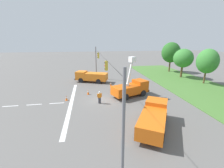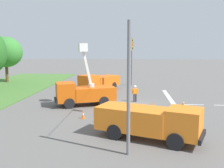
{
  "view_description": "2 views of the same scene",
  "coord_description": "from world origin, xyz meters",
  "px_view_note": "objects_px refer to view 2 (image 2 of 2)",
  "views": [
    {
      "loc": [
        20.45,
        -1.89,
        8.52
      ],
      "look_at": [
        -0.2,
        1.5,
        2.39
      ],
      "focal_mm": 24.0,
      "sensor_mm": 36.0,
      "label": 1
    },
    {
      "loc": [
        -26.63,
        -0.22,
        5.83
      ],
      "look_at": [
        -1.29,
        1.83,
        2.22
      ],
      "focal_mm": 42.0,
      "sensor_mm": 36.0,
      "label": 2
    }
  ],
  "objects_px": {
    "utility_truck_support_far": "(99,82)",
    "traffic_cone_mid_right": "(183,103)",
    "road_worker": "(135,93)",
    "traffic_cone_foreground_left": "(98,118)",
    "traffic_cone_foreground_right": "(83,115)",
    "traffic_cone_mid_left": "(152,106)",
    "utility_truck_bucket_lift": "(84,92)",
    "tree_east_end": "(6,52)",
    "utility_truck_support_near": "(149,120)"
  },
  "relations": [
    {
      "from": "traffic_cone_foreground_right",
      "to": "traffic_cone_mid_right",
      "type": "distance_m",
      "value": 10.38
    },
    {
      "from": "tree_east_end",
      "to": "traffic_cone_foreground_left",
      "type": "relative_size",
      "value": 10.1
    },
    {
      "from": "tree_east_end",
      "to": "utility_truck_support_far",
      "type": "height_order",
      "value": "tree_east_end"
    },
    {
      "from": "utility_truck_support_near",
      "to": "traffic_cone_mid_left",
      "type": "xyz_separation_m",
      "value": [
        7.55,
        -0.75,
        -0.82
      ]
    },
    {
      "from": "utility_truck_bucket_lift",
      "to": "utility_truck_support_far",
      "type": "xyz_separation_m",
      "value": [
        9.12,
        -0.35,
        -0.17
      ]
    },
    {
      "from": "traffic_cone_foreground_left",
      "to": "traffic_cone_foreground_right",
      "type": "height_order",
      "value": "traffic_cone_foreground_left"
    },
    {
      "from": "utility_truck_support_near",
      "to": "traffic_cone_mid_right",
      "type": "relative_size",
      "value": 9.4
    },
    {
      "from": "road_worker",
      "to": "traffic_cone_foreground_left",
      "type": "xyz_separation_m",
      "value": [
        -8.1,
        2.87,
        -0.64
      ]
    },
    {
      "from": "utility_truck_support_far",
      "to": "traffic_cone_mid_right",
      "type": "bearing_deg",
      "value": -132.97
    },
    {
      "from": "tree_east_end",
      "to": "utility_truck_bucket_lift",
      "type": "height_order",
      "value": "tree_east_end"
    },
    {
      "from": "traffic_cone_foreground_right",
      "to": "utility_truck_support_far",
      "type": "bearing_deg",
      "value": 2.1
    },
    {
      "from": "utility_truck_support_far",
      "to": "traffic_cone_mid_right",
      "type": "xyz_separation_m",
      "value": [
        -8.89,
        -9.54,
        -0.83
      ]
    },
    {
      "from": "traffic_cone_mid_left",
      "to": "traffic_cone_mid_right",
      "type": "bearing_deg",
      "value": -57.46
    },
    {
      "from": "traffic_cone_foreground_right",
      "to": "traffic_cone_foreground_left",
      "type": "bearing_deg",
      "value": -128.05
    },
    {
      "from": "tree_east_end",
      "to": "road_worker",
      "type": "relative_size",
      "value": 4.21
    },
    {
      "from": "utility_truck_support_far",
      "to": "traffic_cone_mid_right",
      "type": "height_order",
      "value": "utility_truck_support_far"
    },
    {
      "from": "tree_east_end",
      "to": "traffic_cone_mid_left",
      "type": "relative_size",
      "value": 8.98
    },
    {
      "from": "road_worker",
      "to": "traffic_cone_foreground_right",
      "type": "distance_m",
      "value": 8.23
    },
    {
      "from": "road_worker",
      "to": "traffic_cone_foreground_right",
      "type": "relative_size",
      "value": 2.75
    },
    {
      "from": "utility_truck_support_far",
      "to": "traffic_cone_foreground_left",
      "type": "bearing_deg",
      "value": -172.68
    },
    {
      "from": "traffic_cone_foreground_left",
      "to": "traffic_cone_foreground_right",
      "type": "xyz_separation_m",
      "value": [
        1.12,
        1.43,
        -0.05
      ]
    },
    {
      "from": "utility_truck_bucket_lift",
      "to": "utility_truck_support_near",
      "type": "bearing_deg",
      "value": -147.52
    },
    {
      "from": "utility_truck_bucket_lift",
      "to": "utility_truck_support_far",
      "type": "bearing_deg",
      "value": -2.18
    },
    {
      "from": "tree_east_end",
      "to": "traffic_cone_foreground_left",
      "type": "height_order",
      "value": "tree_east_end"
    },
    {
      "from": "utility_truck_support_near",
      "to": "traffic_cone_foreground_right",
      "type": "relative_size",
      "value": 10.94
    },
    {
      "from": "traffic_cone_foreground_left",
      "to": "utility_truck_support_near",
      "type": "bearing_deg",
      "value": -132.4
    },
    {
      "from": "utility_truck_support_near",
      "to": "road_worker",
      "type": "distance_m",
      "value": 11.47
    },
    {
      "from": "utility_truck_support_far",
      "to": "traffic_cone_foreground_left",
      "type": "distance_m",
      "value": 15.28
    },
    {
      "from": "utility_truck_support_near",
      "to": "traffic_cone_mid_right",
      "type": "distance_m",
      "value": 10.4
    },
    {
      "from": "tree_east_end",
      "to": "road_worker",
      "type": "distance_m",
      "value": 25.04
    },
    {
      "from": "utility_truck_bucket_lift",
      "to": "traffic_cone_mid_left",
      "type": "height_order",
      "value": "utility_truck_bucket_lift"
    },
    {
      "from": "tree_east_end",
      "to": "traffic_cone_foreground_right",
      "type": "bearing_deg",
      "value": -141.01
    },
    {
      "from": "traffic_cone_foreground_right",
      "to": "traffic_cone_mid_right",
      "type": "height_order",
      "value": "traffic_cone_mid_right"
    },
    {
      "from": "traffic_cone_mid_right",
      "to": "road_worker",
      "type": "bearing_deg",
      "value": 68.54
    },
    {
      "from": "traffic_cone_foreground_left",
      "to": "traffic_cone_mid_left",
      "type": "height_order",
      "value": "traffic_cone_mid_left"
    },
    {
      "from": "utility_truck_bucket_lift",
      "to": "traffic_cone_foreground_left",
      "type": "height_order",
      "value": "utility_truck_bucket_lift"
    },
    {
      "from": "road_worker",
      "to": "traffic_cone_foreground_left",
      "type": "relative_size",
      "value": 2.4
    },
    {
      "from": "traffic_cone_mid_right",
      "to": "tree_east_end",
      "type": "bearing_deg",
      "value": 59.14
    },
    {
      "from": "tree_east_end",
      "to": "traffic_cone_mid_left",
      "type": "bearing_deg",
      "value": -127.73
    },
    {
      "from": "utility_truck_bucket_lift",
      "to": "utility_truck_support_near",
      "type": "height_order",
      "value": "utility_truck_bucket_lift"
    },
    {
      "from": "traffic_cone_mid_left",
      "to": "traffic_cone_mid_right",
      "type": "height_order",
      "value": "traffic_cone_mid_left"
    },
    {
      "from": "traffic_cone_mid_left",
      "to": "utility_truck_bucket_lift",
      "type": "bearing_deg",
      "value": 74.98
    },
    {
      "from": "traffic_cone_foreground_right",
      "to": "road_worker",
      "type": "bearing_deg",
      "value": -31.63
    },
    {
      "from": "traffic_cone_foreground_right",
      "to": "traffic_cone_mid_left",
      "type": "bearing_deg",
      "value": -62.15
    },
    {
      "from": "tree_east_end",
      "to": "traffic_cone_mid_left",
      "type": "xyz_separation_m",
      "value": [
        -17.27,
        -22.33,
        -4.57
      ]
    },
    {
      "from": "tree_east_end",
      "to": "traffic_cone_foreground_right",
      "type": "xyz_separation_m",
      "value": [
        -20.36,
        -16.48,
        -4.68
      ]
    },
    {
      "from": "utility_truck_bucket_lift",
      "to": "road_worker",
      "type": "height_order",
      "value": "utility_truck_bucket_lift"
    },
    {
      "from": "road_worker",
      "to": "traffic_cone_mid_left",
      "type": "distance_m",
      "value": 4.23
    },
    {
      "from": "road_worker",
      "to": "traffic_cone_mid_left",
      "type": "relative_size",
      "value": 2.14
    },
    {
      "from": "utility_truck_support_far",
      "to": "traffic_cone_mid_left",
      "type": "height_order",
      "value": "utility_truck_support_far"
    }
  ]
}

